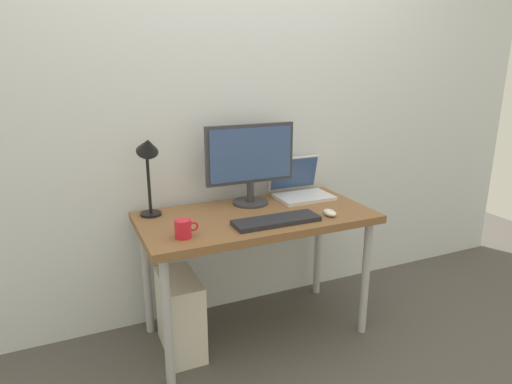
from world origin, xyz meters
TOP-DOWN VIEW (x-y plane):
  - ground_plane at (0.00, 0.00)m, footprint 6.00×6.00m
  - back_wall at (0.00, 0.37)m, footprint 4.40×0.04m
  - desk at (0.00, 0.00)m, footprint 1.22×0.61m
  - monitor at (0.04, 0.17)m, footprint 0.51×0.20m
  - laptop at (0.37, 0.19)m, footprint 0.32×0.27m
  - desk_lamp at (-0.51, 0.17)m, footprint 0.11×0.16m
  - keyboard at (0.04, -0.17)m, footprint 0.44×0.14m
  - mouse at (0.34, -0.18)m, footprint 0.06×0.09m
  - coffee_mug at (-0.43, -0.17)m, footprint 0.11×0.08m
  - computer_tower at (-0.43, 0.01)m, footprint 0.18×0.36m

SIDE VIEW (x-z plane):
  - ground_plane at x=0.00m, z-range 0.00..0.00m
  - computer_tower at x=-0.43m, z-range 0.00..0.42m
  - desk at x=0.00m, z-range 0.28..0.99m
  - keyboard at x=0.04m, z-range 0.70..0.73m
  - mouse at x=0.34m, z-range 0.70..0.74m
  - coffee_mug at x=-0.43m, z-range 0.70..0.79m
  - laptop at x=0.37m, z-range 0.65..0.88m
  - monitor at x=0.04m, z-range 0.74..1.18m
  - desk_lamp at x=-0.51m, z-range 0.80..1.23m
  - back_wall at x=0.00m, z-range 0.00..2.60m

